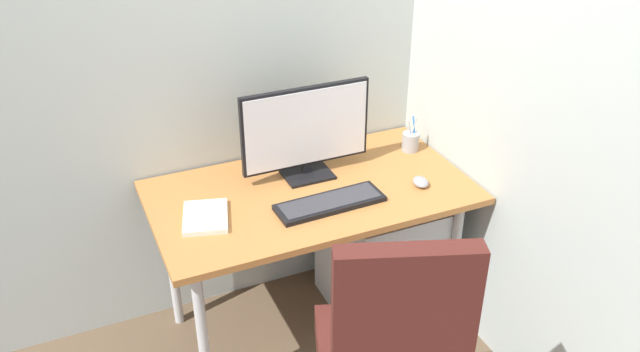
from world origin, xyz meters
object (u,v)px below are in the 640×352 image
Objects in this scene: monitor at (306,130)px; pen_holder at (411,141)px; filing_cabinet at (381,252)px; notebook at (205,217)px; mouse at (421,182)px; keyboard at (330,203)px.

pen_holder is at bearing 1.84° from monitor.
notebook is (-0.80, -0.04, 0.44)m from filing_cabinet.
pen_holder reaches higher than notebook.
mouse is 0.32m from pen_holder.
filing_cabinet is 1.38× the size of keyboard.
monitor reaches higher than notebook.
monitor is 0.55m from pen_holder.
mouse is 0.89m from notebook.
monitor is at bearing -178.16° from pen_holder.
filing_cabinet is 0.56m from keyboard.
pen_holder reaches higher than filing_cabinet.
notebook is at bearing -174.30° from mouse.
filing_cabinet is at bearing 18.74° from notebook.
filing_cabinet is at bearing 130.36° from mouse.
keyboard is at bearing 3.82° from notebook.
filing_cabinet is 0.92m from notebook.
monitor is at bearing 34.20° from notebook.
monitor is 0.52m from mouse.
monitor is (-0.32, 0.12, 0.63)m from filing_cabinet.
monitor reaches higher than mouse.
monitor is 0.33m from keyboard.
monitor is 0.55m from notebook.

